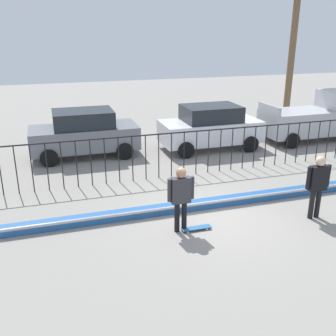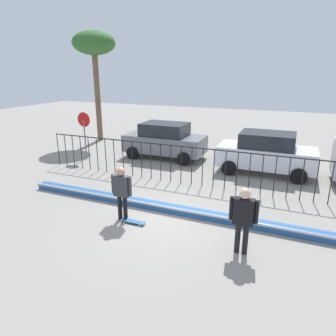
# 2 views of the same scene
# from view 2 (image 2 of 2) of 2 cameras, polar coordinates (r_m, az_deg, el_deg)

# --- Properties ---
(ground_plane) EXTENTS (60.00, 60.00, 0.00)m
(ground_plane) POSITION_cam_2_polar(r_m,az_deg,el_deg) (9.99, -1.80, -9.30)
(ground_plane) COLOR gray
(bowl_coping_ledge) EXTENTS (11.00, 0.40, 0.27)m
(bowl_coping_ledge) POSITION_cam_2_polar(r_m,az_deg,el_deg) (10.38, -0.53, -7.44)
(bowl_coping_ledge) COLOR #235699
(bowl_coping_ledge) RESTS_ON ground
(perimeter_fence) EXTENTS (14.04, 0.04, 1.61)m
(perimeter_fence) POSITION_cam_2_polar(r_m,az_deg,el_deg) (12.46, 4.48, 1.26)
(perimeter_fence) COLOR black
(perimeter_fence) RESTS_ON ground
(skateboarder) EXTENTS (0.71, 0.27, 1.76)m
(skateboarder) POSITION_cam_2_polar(r_m,az_deg,el_deg) (9.53, -8.71, -3.92)
(skateboarder) COLOR black
(skateboarder) RESTS_ON ground
(skateboard) EXTENTS (0.80, 0.20, 0.07)m
(skateboard) POSITION_cam_2_polar(r_m,az_deg,el_deg) (9.68, -6.60, -9.96)
(skateboard) COLOR #26598C
(skateboard) RESTS_ON ground
(camera_operator) EXTENTS (0.73, 0.27, 1.81)m
(camera_operator) POSITION_cam_2_polar(r_m,az_deg,el_deg) (7.96, 13.98, -8.59)
(camera_operator) COLOR black
(camera_operator) RESTS_ON ground
(parked_car_gray) EXTENTS (4.30, 2.12, 1.90)m
(parked_car_gray) POSITION_cam_2_polar(r_m,az_deg,el_deg) (16.42, -0.62, 5.25)
(parked_car_gray) COLOR slate
(parked_car_gray) RESTS_ON ground
(parked_car_white) EXTENTS (4.30, 2.12, 1.90)m
(parked_car_white) POSITION_cam_2_polar(r_m,az_deg,el_deg) (14.59, 17.97, 2.76)
(parked_car_white) COLOR silver
(parked_car_white) RESTS_ON ground
(stop_sign) EXTENTS (0.76, 0.07, 2.50)m
(stop_sign) POSITION_cam_2_polar(r_m,az_deg,el_deg) (16.63, -15.43, 7.04)
(stop_sign) COLOR slate
(stop_sign) RESTS_ON ground
(palm_tree_short) EXTENTS (2.69, 2.69, 6.94)m
(palm_tree_short) POSITION_cam_2_polar(r_m,az_deg,el_deg) (20.99, -13.72, 21.31)
(palm_tree_short) COLOR brown
(palm_tree_short) RESTS_ON ground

